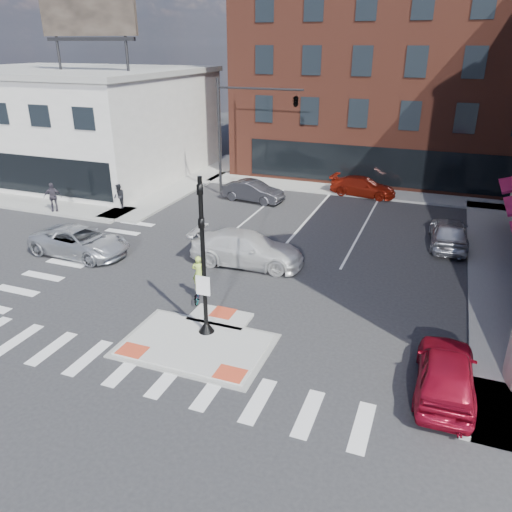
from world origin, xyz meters
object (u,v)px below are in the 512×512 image
at_px(silver_suv, 80,241).
at_px(pedestrian_b, 53,197).
at_px(bg_car_silver, 449,232).
at_px(pedestrian_a, 119,196).
at_px(cyclist, 199,285).
at_px(bg_car_red, 363,187).
at_px(red_sedan, 446,372).
at_px(bg_car_dark, 253,191).
at_px(white_pickup, 247,249).

height_order(silver_suv, pedestrian_b, pedestrian_b).
distance_m(bg_car_silver, pedestrian_a, 20.29).
relative_size(silver_suv, pedestrian_a, 3.27).
bearing_deg(cyclist, pedestrian_b, -38.81).
height_order(bg_car_silver, pedestrian_b, pedestrian_b).
bearing_deg(silver_suv, bg_car_red, -33.58).
distance_m(bg_car_silver, bg_car_red, 10.06).
distance_m(silver_suv, bg_car_silver, 19.51).
distance_m(red_sedan, bg_car_red, 22.05).
bearing_deg(pedestrian_b, red_sedan, -56.70).
bearing_deg(pedestrian_b, cyclist, -61.18).
height_order(silver_suv, bg_car_dark, silver_suv).
relative_size(bg_car_red, cyclist, 2.29).
relative_size(silver_suv, bg_car_silver, 1.12).
bearing_deg(red_sedan, pedestrian_b, -23.89).
bearing_deg(pedestrian_b, silver_suv, -73.35).
relative_size(white_pickup, pedestrian_b, 3.04).
height_order(red_sedan, bg_car_silver, bg_car_silver).
distance_m(silver_suv, pedestrian_a, 7.44).
bearing_deg(red_sedan, bg_car_red, -74.96).
distance_m(red_sedan, bg_car_dark, 21.53).
xyz_separation_m(silver_suv, bg_car_red, (11.76, 16.15, -0.06)).
bearing_deg(pedestrian_b, bg_car_red, -2.28).
relative_size(bg_car_silver, cyclist, 2.33).
bearing_deg(bg_car_red, red_sedan, -156.76).
relative_size(bg_car_dark, pedestrian_b, 2.31).
bearing_deg(silver_suv, cyclist, -102.89).
height_order(white_pickup, pedestrian_a, pedestrian_a).
height_order(white_pickup, bg_car_silver, white_pickup).
bearing_deg(red_sedan, cyclist, -17.03).
xyz_separation_m(bg_car_dark, pedestrian_a, (-7.39, -5.07, 0.25)).
bearing_deg(pedestrian_a, bg_car_silver, 30.05).
bearing_deg(cyclist, bg_car_silver, -145.35).
distance_m(silver_suv, pedestrian_b, 7.93).
height_order(silver_suv, bg_car_red, silver_suv).
height_order(red_sedan, bg_car_dark, red_sedan).
height_order(bg_car_dark, cyclist, cyclist).
bearing_deg(pedestrian_b, bg_car_silver, -26.86).
bearing_deg(silver_suv, white_pickup, -74.27).
relative_size(bg_car_silver, pedestrian_a, 2.91).
xyz_separation_m(white_pickup, bg_car_silver, (9.26, 6.08, -0.01)).
xyz_separation_m(bg_car_silver, pedestrian_b, (-23.90, -3.08, 0.27)).
relative_size(bg_car_silver, pedestrian_b, 2.54).
height_order(bg_car_dark, bg_car_red, bg_car_dark).
bearing_deg(bg_car_dark, cyclist, -160.79).
height_order(bg_car_red, pedestrian_a, pedestrian_a).
bearing_deg(bg_car_silver, silver_suv, 20.59).
distance_m(red_sedan, pedestrian_b, 26.13).
bearing_deg(bg_car_red, bg_car_dark, 127.49).
distance_m(white_pickup, bg_car_dark, 10.70).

